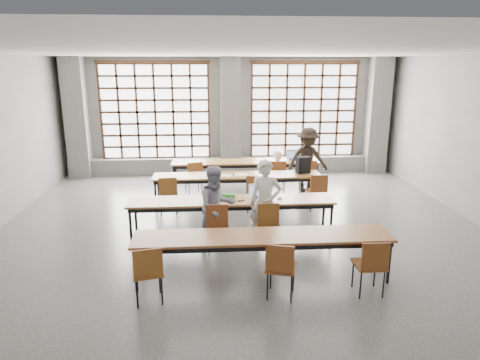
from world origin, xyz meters
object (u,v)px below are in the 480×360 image
chair_mid_left (168,191)px  chair_back_left (194,174)px  desk_row_c (232,203)px  chair_back_mid (278,173)px  green_box (229,196)px  chair_near_mid (281,264)px  red_pouch (148,269)px  chair_mid_right (317,188)px  chair_near_right (372,262)px  chair_mid_centre (256,189)px  student_male (265,203)px  student_back (308,160)px  laptop_front (259,194)px  student_female (217,207)px  desk_row_a (245,163)px  phone (241,201)px  chair_back_right (308,173)px  mouse (280,198)px  chair_near_left (148,269)px  desk_row_b (237,177)px  desk_row_d (263,239)px  chair_front_left (217,221)px  chair_front_right (267,219)px  backpack (303,165)px  plastic_bag (278,155)px

chair_mid_left → chair_back_left: bearing=70.1°
desk_row_c → chair_back_mid: chair_back_mid is taller
chair_back_mid → green_box: chair_back_mid is taller
chair_near_mid → red_pouch: chair_near_mid is taller
chair_mid_right → chair_near_right: size_ratio=1.00×
chair_mid_centre → student_male: (-0.02, -1.81, 0.27)m
student_back → laptop_front: (-1.61, -2.79, -0.06)m
chair_back_mid → chair_near_mid: same height
desk_row_c → laptop_front: laptop_front is taller
student_female → red_pouch: (-1.00, -1.88, -0.26)m
desk_row_a → red_pouch: size_ratio=20.00×
student_back → chair_back_left: bearing=173.5°
desk_row_a → chair_back_mid: 1.02m
chair_mid_centre → chair_near_right: size_ratio=1.00×
phone → chair_back_right: bearing=55.6°
desk_row_a → mouse: mouse is taller
chair_mid_right → desk_row_a: bearing=125.4°
chair_near_mid → chair_near_left: bearing=-180.0°
desk_row_b → student_female: 2.50m
desk_row_d → student_female: student_female is taller
chair_front_left → laptop_front: laptop_front is taller
chair_front_right → phone: bearing=129.1°
student_female → chair_mid_left: bearing=98.4°
chair_near_right → backpack: size_ratio=2.20×
desk_row_c → student_female: student_female is taller
chair_front_right → plastic_bag: size_ratio=3.08×
chair_near_left → green_box: bearing=64.0°
chair_front_right → backpack: 2.91m
chair_back_right → chair_near_left: bearing=-123.3°
desk_row_c → chair_front_left: bearing=-115.5°
laptop_front → chair_mid_right: bearing=38.8°
chair_mid_left → green_box: 1.81m
plastic_bag → chair_mid_left: bearing=-142.7°
chair_near_left → backpack: size_ratio=2.20×
desk_row_b → mouse: bearing=-69.9°
red_pouch → student_male: bearing=44.6°
chair_front_right → phone: chair_front_right is taller
green_box → chair_back_right: bearing=50.8°
desk_row_d → plastic_bag: (1.05, 5.28, 0.21)m
chair_mid_left → chair_mid_centre: size_ratio=1.00×
student_male → backpack: 2.78m
backpack → chair_mid_centre: bearing=-164.4°
desk_row_d → chair_near_left: chair_near_left is taller
chair_mid_right → chair_back_mid: bearing=115.3°
chair_near_left → student_back: size_ratio=0.52×
laptop_front → backpack: backpack is taller
chair_front_right → student_back: (1.54, 3.53, 0.31)m
desk_row_d → chair_near_mid: chair_near_mid is taller
chair_mid_left → chair_near_left: bearing=-88.9°
chair_mid_centre → chair_front_left: (-0.91, -1.94, 0.00)m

